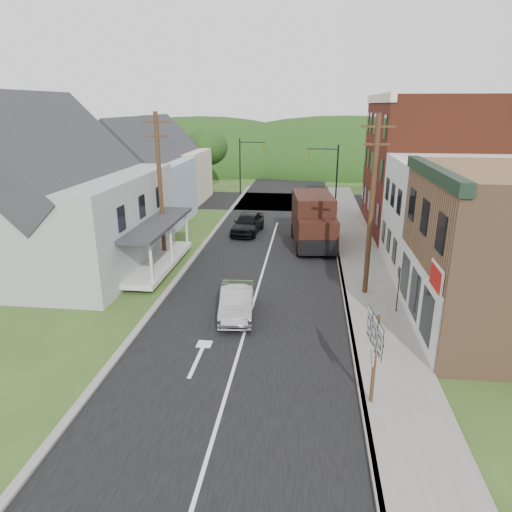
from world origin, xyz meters
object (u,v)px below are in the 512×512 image
(silver_sedan, at_px, (237,301))
(dark_sedan, at_px, (248,223))
(route_sign_cluster, at_px, (374,347))
(warning_sign, at_px, (399,282))
(delivery_van, at_px, (313,221))

(silver_sedan, distance_m, dark_sedan, 14.31)
(dark_sedan, height_order, route_sign_cluster, route_sign_cluster)
(route_sign_cluster, relative_size, warning_sign, 1.35)
(delivery_van, relative_size, warning_sign, 2.86)
(silver_sedan, distance_m, delivery_van, 12.16)
(silver_sedan, bearing_deg, dark_sedan, 89.36)
(warning_sign, bearing_deg, delivery_van, 113.46)
(silver_sedan, xyz_separation_m, dark_sedan, (-1.41, 14.24, 0.10))
(silver_sedan, relative_size, warning_sign, 1.84)
(silver_sedan, relative_size, delivery_van, 0.64)
(delivery_van, relative_size, route_sign_cluster, 2.12)
(dark_sedan, xyz_separation_m, delivery_van, (4.91, -2.65, 0.99))
(silver_sedan, distance_m, warning_sign, 7.50)
(dark_sedan, distance_m, warning_sign, 15.95)
(dark_sedan, bearing_deg, delivery_van, -22.30)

